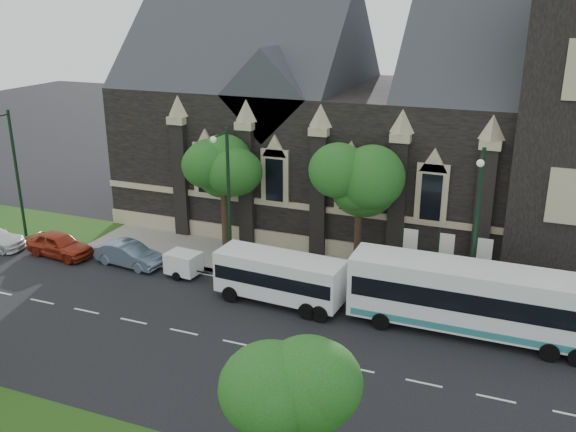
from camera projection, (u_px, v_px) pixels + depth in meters
The scene contains 17 objects.
ground at pixel (238, 343), 30.20m from camera, with size 160.00×160.00×0.00m, color black.
sidewalk at pixel (305, 268), 38.51m from camera, with size 80.00×5.00×0.15m, color gray.
museum at pixel (424, 118), 42.21m from camera, with size 40.00×17.70×29.90m.
tree_park_east at pixel (283, 400), 18.34m from camera, with size 3.40×3.40×6.28m.
tree_walk_right at pixel (364, 179), 36.57m from camera, with size 4.08×4.08×7.80m.
tree_walk_left at pixel (227, 166), 39.73m from camera, with size 3.91×3.91×7.64m.
street_lamp_near at pixel (476, 224), 31.26m from camera, with size 0.36×1.88×9.00m.
street_lamp_mid at pixel (227, 194), 36.14m from camera, with size 0.36×1.88×9.00m.
street_lamp_far at pixel (14, 168), 41.72m from camera, with size 0.36×1.88×9.00m.
banner_flag_left at pixel (407, 251), 35.12m from camera, with size 0.90×0.10×4.00m.
banner_flag_center at pixel (443, 256), 34.43m from camera, with size 0.90×0.10×4.00m.
banner_flag_right at pixel (480, 261), 33.73m from camera, with size 0.90×0.10×4.00m.
tour_coach at pixel (474, 298), 30.49m from camera, with size 12.19×2.83×3.55m.
shuttle_bus at pixel (280, 276), 33.80m from camera, with size 7.22×2.89×2.74m.
box_trailer at pixel (183, 263), 37.30m from camera, with size 2.86×1.69×1.50m.
sedan at pixel (129, 254), 38.88m from camera, with size 1.57×4.50×1.48m, color slate.
car_far_red at pixel (59, 245), 40.28m from camera, with size 1.87×4.65×1.59m, color maroon.
Camera 1 is at (12.06, -23.71, 15.77)m, focal length 38.84 mm.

